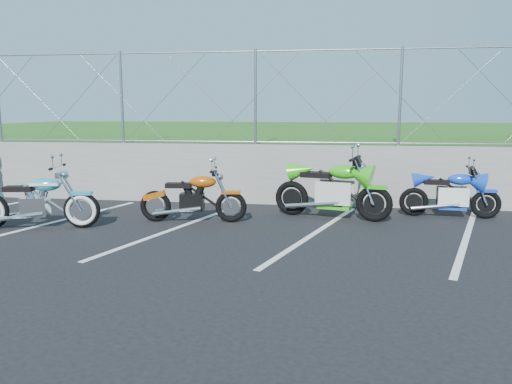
# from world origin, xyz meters

# --- Properties ---
(ground) EXTENTS (90.00, 90.00, 0.00)m
(ground) POSITION_xyz_m (0.00, 0.00, 0.00)
(ground) COLOR black
(ground) RESTS_ON ground
(retaining_wall) EXTENTS (30.00, 0.22, 1.30)m
(retaining_wall) POSITION_xyz_m (0.00, 3.50, 0.65)
(retaining_wall) COLOR slate
(retaining_wall) RESTS_ON ground
(grass_field) EXTENTS (30.00, 20.00, 1.30)m
(grass_field) POSITION_xyz_m (0.00, 13.50, 0.65)
(grass_field) COLOR #205015
(grass_field) RESTS_ON ground
(chain_link_fence) EXTENTS (28.00, 0.03, 2.00)m
(chain_link_fence) POSITION_xyz_m (0.00, 3.50, 2.30)
(chain_link_fence) COLOR gray
(chain_link_fence) RESTS_ON retaining_wall
(parking_lines) EXTENTS (18.29, 4.31, 0.01)m
(parking_lines) POSITION_xyz_m (1.20, 1.00, 0.00)
(parking_lines) COLOR silver
(parking_lines) RESTS_ON ground
(cruiser_turquoise) EXTENTS (2.16, 0.68, 1.08)m
(cruiser_turquoise) POSITION_xyz_m (-2.37, 0.61, 0.44)
(cruiser_turquoise) COLOR black
(cruiser_turquoise) RESTS_ON ground
(naked_orange) EXTENTS (1.96, 0.67, 0.98)m
(naked_orange) POSITION_xyz_m (0.17, 1.50, 0.42)
(naked_orange) COLOR black
(naked_orange) RESTS_ON ground
(sportbike_green) EXTENTS (2.22, 0.83, 1.17)m
(sportbike_green) POSITION_xyz_m (2.69, 2.17, 0.50)
(sportbike_green) COLOR black
(sportbike_green) RESTS_ON ground
(sportbike_blue) EXTENTS (1.86, 0.66, 0.96)m
(sportbike_blue) POSITION_xyz_m (4.91, 2.60, 0.41)
(sportbike_blue) COLOR black
(sportbike_blue) RESTS_ON ground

